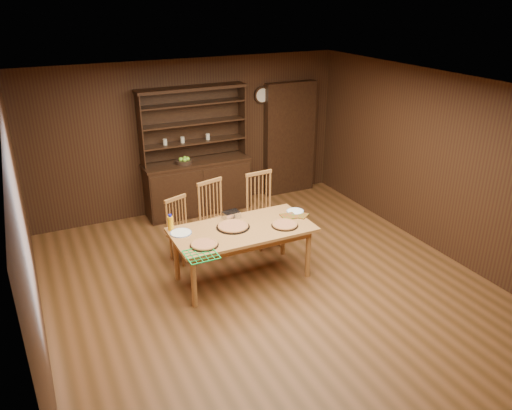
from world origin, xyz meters
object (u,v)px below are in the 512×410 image
chair_center (215,215)px  china_hutch (197,179)px  juice_bottle (171,223)px  dining_table (242,234)px  chair_right (262,206)px  chair_left (181,227)px

chair_center → china_hutch: bearing=65.4°
chair_center → juice_bottle: 1.01m
dining_table → juice_bottle: 0.94m
dining_table → chair_right: bearing=49.8°
china_hutch → juice_bottle: 2.30m
dining_table → chair_left: (-0.57, 0.89, -0.17)m
dining_table → chair_left: chair_left is taller
chair_right → chair_center: bearing=171.7°
chair_right → juice_bottle: size_ratio=5.11×
dining_table → china_hutch: bearing=84.8°
chair_left → juice_bottle: bearing=-138.9°
chair_center → chair_left: bearing=166.6°
dining_table → chair_center: bearing=92.5°
dining_table → chair_left: bearing=122.6°
china_hutch → dining_table: 2.39m
china_hutch → juice_bottle: size_ratio=9.86×
dining_table → chair_center: chair_center is taller
chair_left → chair_center: size_ratio=0.86×
china_hutch → chair_left: size_ratio=2.32×
dining_table → chair_right: 1.10m
china_hutch → dining_table: china_hutch is taller
juice_bottle → dining_table: bearing=-22.9°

